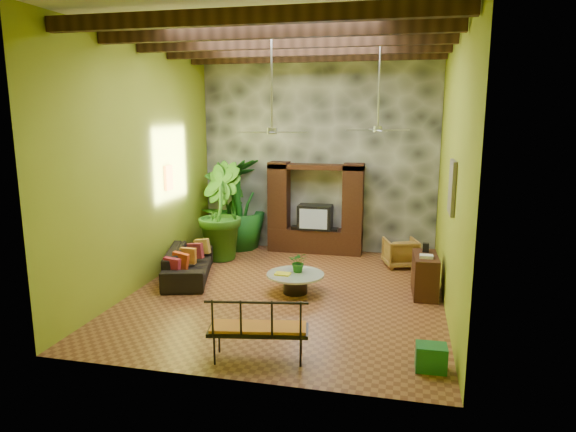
% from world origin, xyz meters
% --- Properties ---
extents(ground, '(7.00, 7.00, 0.00)m').
position_xyz_m(ground, '(0.00, 0.00, 0.00)').
color(ground, brown).
rests_on(ground, ground).
extents(ceiling, '(6.00, 7.00, 0.02)m').
position_xyz_m(ceiling, '(0.00, 0.00, 5.00)').
color(ceiling, silver).
rests_on(ceiling, back_wall).
extents(back_wall, '(6.00, 0.02, 5.00)m').
position_xyz_m(back_wall, '(0.00, 3.50, 2.50)').
color(back_wall, olive).
rests_on(back_wall, ground).
extents(left_wall, '(0.02, 7.00, 5.00)m').
position_xyz_m(left_wall, '(-3.00, 0.00, 2.50)').
color(left_wall, olive).
rests_on(left_wall, ground).
extents(right_wall, '(0.02, 7.00, 5.00)m').
position_xyz_m(right_wall, '(3.00, 0.00, 2.50)').
color(right_wall, olive).
rests_on(right_wall, ground).
extents(stone_accent_wall, '(5.98, 0.10, 4.98)m').
position_xyz_m(stone_accent_wall, '(0.00, 3.44, 2.50)').
color(stone_accent_wall, '#33363A').
rests_on(stone_accent_wall, ground).
extents(ceiling_beams, '(5.95, 5.36, 0.22)m').
position_xyz_m(ceiling_beams, '(0.00, 0.00, 4.78)').
color(ceiling_beams, '#321C10').
rests_on(ceiling_beams, ceiling).
extents(entertainment_center, '(2.40, 0.55, 2.30)m').
position_xyz_m(entertainment_center, '(0.00, 3.14, 0.97)').
color(entertainment_center, black).
rests_on(entertainment_center, ground).
extents(ceiling_fan_front, '(1.28, 1.28, 1.86)m').
position_xyz_m(ceiling_fan_front, '(-0.20, -0.40, 3.40)').
color(ceiling_fan_front, '#A6A6AA').
rests_on(ceiling_fan_front, ceiling).
extents(ceiling_fan_back, '(1.28, 1.28, 1.86)m').
position_xyz_m(ceiling_fan_back, '(1.60, 1.20, 3.40)').
color(ceiling_fan_back, '#A6A6AA').
rests_on(ceiling_fan_back, ceiling).
extents(wall_art_mask, '(0.06, 0.32, 0.55)m').
position_xyz_m(wall_art_mask, '(-2.96, 1.00, 2.10)').
color(wall_art_mask, gold).
rests_on(wall_art_mask, left_wall).
extents(wall_art_painting, '(0.06, 0.70, 0.90)m').
position_xyz_m(wall_art_painting, '(2.96, -0.60, 2.30)').
color(wall_art_painting, '#255889').
rests_on(wall_art_painting, right_wall).
extents(sofa, '(1.44, 2.35, 0.64)m').
position_xyz_m(sofa, '(-2.30, 0.42, 0.32)').
color(sofa, black).
rests_on(sofa, ground).
extents(wicker_armchair, '(0.90, 0.91, 0.67)m').
position_xyz_m(wicker_armchair, '(2.16, 2.32, 0.33)').
color(wicker_armchair, brown).
rests_on(wicker_armchair, ground).
extents(tall_plant_a, '(1.32, 1.43, 2.25)m').
position_xyz_m(tall_plant_a, '(-2.37, 3.15, 1.13)').
color(tall_plant_a, '#29681B').
rests_on(tall_plant_a, ground).
extents(tall_plant_b, '(1.58, 1.66, 2.36)m').
position_xyz_m(tall_plant_b, '(-2.20, 2.07, 1.18)').
color(tall_plant_b, '#286019').
rests_on(tall_plant_b, ground).
extents(tall_plant_c, '(1.76, 1.76, 2.37)m').
position_xyz_m(tall_plant_c, '(-2.02, 3.09, 1.19)').
color(tall_plant_c, '#185E1B').
rests_on(tall_plant_c, ground).
extents(coffee_table, '(1.14, 1.14, 0.40)m').
position_xyz_m(coffee_table, '(0.15, 0.01, 0.26)').
color(coffee_table, black).
rests_on(coffee_table, ground).
extents(centerpiece_plant, '(0.40, 0.36, 0.41)m').
position_xyz_m(centerpiece_plant, '(0.19, 0.14, 0.61)').
color(centerpiece_plant, '#1B5A17').
rests_on(centerpiece_plant, coffee_table).
extents(yellow_tray, '(0.31, 0.23, 0.03)m').
position_xyz_m(yellow_tray, '(-0.08, -0.11, 0.42)').
color(yellow_tray, yellow).
rests_on(yellow_tray, coffee_table).
extents(iron_bench, '(1.50, 0.77, 0.57)m').
position_xyz_m(iron_bench, '(0.23, -2.93, 0.54)').
color(iron_bench, black).
rests_on(iron_bench, ground).
extents(side_console, '(0.51, 1.03, 0.81)m').
position_xyz_m(side_console, '(2.65, 0.47, 0.40)').
color(side_console, '#3D2913').
rests_on(side_console, ground).
extents(green_bin, '(0.43, 0.33, 0.37)m').
position_xyz_m(green_bin, '(2.65, -2.62, 0.18)').
color(green_bin, '#1F773E').
rests_on(green_bin, ground).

